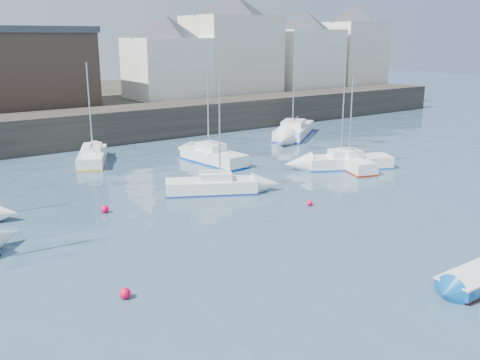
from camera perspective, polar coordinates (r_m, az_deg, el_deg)
water at (r=23.14m, az=17.72°, el=-9.97°), size 220.00×220.00×0.00m
quay_wall at (r=50.90m, az=-15.21°, el=5.53°), size 90.00×5.00×3.00m
land_strip at (r=67.95m, az=-20.59°, el=7.31°), size 90.00×32.00×2.80m
bldg_east_a at (r=65.75m, az=-0.92°, el=14.51°), size 13.36×13.36×11.80m
bldg_east_b at (r=72.18m, az=6.75°, el=13.72°), size 11.88×11.88×9.95m
bldg_east_c at (r=78.47m, az=11.81°, el=13.99°), size 11.14×11.14×10.95m
bldg_east_d at (r=60.71m, az=-7.85°, el=12.96°), size 11.14×11.14×8.95m
blue_dinghy at (r=23.10m, az=23.92°, el=-9.64°), size 3.48×1.84×0.66m
sailboat_b at (r=33.47m, az=-3.04°, el=-0.58°), size 5.89×4.24×7.33m
sailboat_c at (r=40.36m, az=11.80°, el=1.89°), size 3.17×5.30×6.65m
sailboat_d at (r=40.60m, az=11.46°, el=1.97°), size 6.61×4.62×8.12m
sailboat_f at (r=41.31m, az=-2.87°, el=2.58°), size 2.68×6.34×8.00m
sailboat_g at (r=52.79m, az=5.77°, el=5.30°), size 7.98×7.06×10.27m
sailboat_h at (r=43.04m, az=-15.47°, el=2.46°), size 4.20×6.15×7.60m
buoy_near at (r=21.01m, az=-12.16°, el=-12.23°), size 0.45×0.45×0.45m
buoy_mid at (r=31.30m, az=7.42°, el=-2.73°), size 0.35×0.35×0.35m
buoy_far at (r=30.77m, az=-14.21°, el=-3.40°), size 0.45×0.45×0.45m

